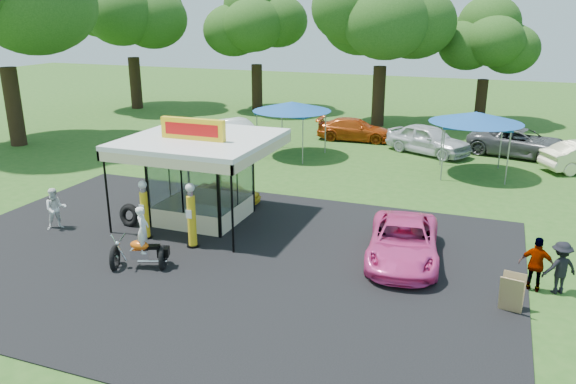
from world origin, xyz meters
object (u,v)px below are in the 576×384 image
object	(u,v)px
bg_car_a	(237,133)
bg_car_c	(428,139)
tent_east	(476,118)
kiosk_car	(228,192)
spectator_west	(56,209)
gas_station_kiosk	(202,177)
bg_car_d	(521,143)
spectator_east_b	(537,265)
spectator_east_a	(560,268)
tent_west	(292,107)
a_frame_sign	(512,294)
motorcycle	(142,244)
gas_pump_right	(192,217)
gas_pump_left	(145,211)
bg_car_b	(355,129)
pink_sedan	(403,242)

from	to	relation	value
bg_car_a	bg_car_c	xyz separation A→B (m)	(11.39, 1.93, 0.07)
bg_car_c	tent_east	size ratio (longest dim) A/B	1.09
kiosk_car	spectator_west	world-z (taller)	spectator_west
gas_station_kiosk	bg_car_d	size ratio (longest dim) A/B	0.94
spectator_west	spectator_east_b	size ratio (longest dim) A/B	0.96
bg_car_a	spectator_east_a	bearing A→B (deg)	-97.73
gas_station_kiosk	tent_west	xyz separation A→B (m)	(-0.36, 11.13, 1.03)
gas_station_kiosk	spectator_west	world-z (taller)	gas_station_kiosk
a_frame_sign	bg_car_a	world-z (taller)	bg_car_a
spectator_west	gas_station_kiosk	bearing A→B (deg)	-15.84
gas_station_kiosk	spectator_east_a	size ratio (longest dim) A/B	3.34
motorcycle	spectator_east_b	size ratio (longest dim) A/B	1.29
gas_pump_right	bg_car_a	size ratio (longest dim) A/B	0.50
gas_pump_left	bg_car_b	world-z (taller)	gas_pump_left
gas_pump_left	motorcycle	xyz separation A→B (m)	(1.34, -2.15, -0.21)
motorcycle	spectator_east_a	size ratio (longest dim) A/B	1.36
spectator_east_a	bg_car_b	size ratio (longest dim) A/B	0.33
gas_station_kiosk	gas_pump_right	bearing A→B (deg)	-69.11
spectator_east_a	bg_car_d	world-z (taller)	spectator_east_a
gas_pump_left	tent_west	xyz separation A→B (m)	(0.65, 13.61, 1.75)
bg_car_d	tent_west	xyz separation A→B (m)	(-12.34, -4.40, 2.01)
spectator_west	bg_car_a	distance (m)	15.21
pink_sedan	spectator_east_b	xyz separation A→B (m)	(4.03, -0.76, 0.17)
spectator_east_a	kiosk_car	bearing A→B (deg)	-45.94
motorcycle	bg_car_d	distance (m)	23.29
gas_station_kiosk	kiosk_car	bearing A→B (deg)	90.00
spectator_east_b	motorcycle	bearing A→B (deg)	19.34
spectator_east_b	a_frame_sign	bearing A→B (deg)	73.32
kiosk_car	spectator_west	distance (m)	6.96
bg_car_a	tent_west	bearing A→B (deg)	-75.09
motorcycle	spectator_east_a	world-z (taller)	motorcycle
gas_pump_left	spectator_east_a	distance (m)	13.80
gas_pump_right	bg_car_a	bearing A→B (deg)	110.03
gas_station_kiosk	kiosk_car	xyz separation A→B (m)	(-0.00, 2.21, -1.30)
spectator_east_b	tent_east	size ratio (longest dim) A/B	0.37
gas_pump_left	bg_car_a	distance (m)	15.23
gas_pump_left	motorcycle	bearing A→B (deg)	-57.98
gas_pump_right	a_frame_sign	world-z (taller)	gas_pump_right
gas_station_kiosk	bg_car_b	bearing A→B (deg)	82.79
spectator_west	bg_car_d	bearing A→B (deg)	0.83
spectator_east_a	spectator_east_b	size ratio (longest dim) A/B	0.95
gas_pump_left	spectator_east_b	bearing A→B (deg)	2.82
kiosk_car	tent_west	xyz separation A→B (m)	(-0.36, 8.92, 2.34)
spectator_west	bg_car_b	world-z (taller)	spectator_west
bg_car_d	tent_west	bearing A→B (deg)	124.16
gas_station_kiosk	spectator_east_b	world-z (taller)	gas_station_kiosk
pink_sedan	spectator_east_a	bearing A→B (deg)	-15.27
motorcycle	bg_car_b	world-z (taller)	motorcycle
pink_sedan	tent_west	xyz separation A→B (m)	(-8.46, 12.20, 2.14)
spectator_west	tent_west	size ratio (longest dim) A/B	0.37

